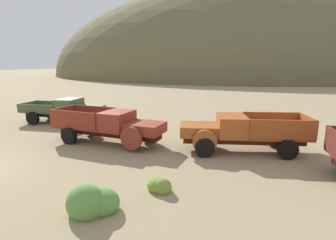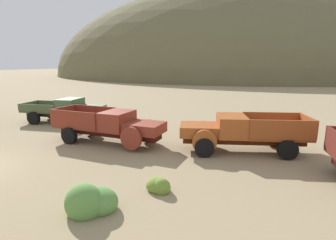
# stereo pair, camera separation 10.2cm
# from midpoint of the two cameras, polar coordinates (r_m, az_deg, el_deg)

# --- Properties ---
(hill_distant) EXTENTS (109.30, 74.37, 53.36)m
(hill_distant) POSITION_cam_midpoint_polar(r_m,az_deg,el_deg) (92.44, 8.24, 9.13)
(hill_distant) COLOR brown
(hill_distant) RESTS_ON ground
(truck_weathered_green) EXTENTS (6.55, 3.33, 1.89)m
(truck_weathered_green) POSITION_cam_midpoint_polar(r_m,az_deg,el_deg) (21.79, -19.95, 1.97)
(truck_weathered_green) COLOR #232B1B
(truck_weathered_green) RESTS_ON ground
(truck_rust_red) EXTENTS (6.61, 2.40, 1.91)m
(truck_rust_red) POSITION_cam_midpoint_polar(r_m,az_deg,el_deg) (15.50, -11.09, -1.24)
(truck_rust_red) COLOR #42140D
(truck_rust_red) RESTS_ON ground
(truck_oxide_orange) EXTENTS (6.72, 3.99, 1.91)m
(truck_oxide_orange) POSITION_cam_midpoint_polar(r_m,az_deg,el_deg) (14.32, 14.29, -2.50)
(truck_oxide_orange) COLOR #51220D
(truck_oxide_orange) RESTS_ON ground
(bush_front_left) EXTENTS (1.50, 1.47, 1.22)m
(bush_front_left) POSITION_cam_midpoint_polar(r_m,az_deg,el_deg) (9.02, -15.71, -16.47)
(bush_front_left) COLOR #5B8E42
(bush_front_left) RESTS_ON ground
(bush_front_right) EXTENTS (1.21, 1.09, 1.02)m
(bush_front_right) POSITION_cam_midpoint_polar(r_m,az_deg,el_deg) (23.79, -13.69, 1.39)
(bush_front_right) COLOR olive
(bush_front_right) RESTS_ON ground
(bush_lone_scrub) EXTENTS (0.97, 0.77, 0.67)m
(bush_lone_scrub) POSITION_cam_midpoint_polar(r_m,az_deg,el_deg) (10.01, -1.66, -13.85)
(bush_lone_scrub) COLOR olive
(bush_lone_scrub) RESTS_ON ground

